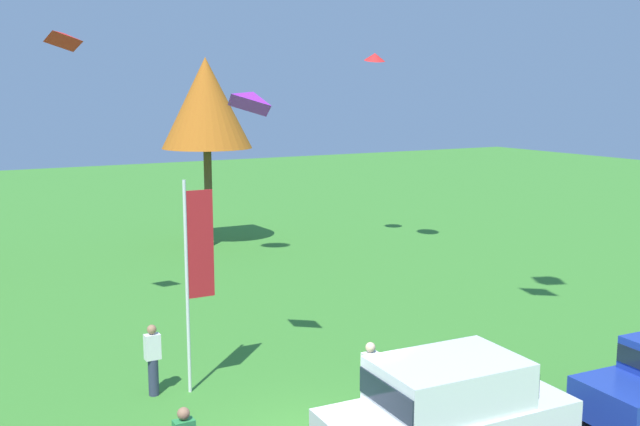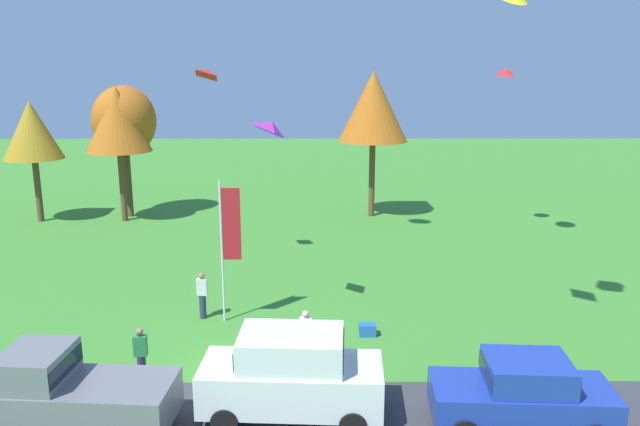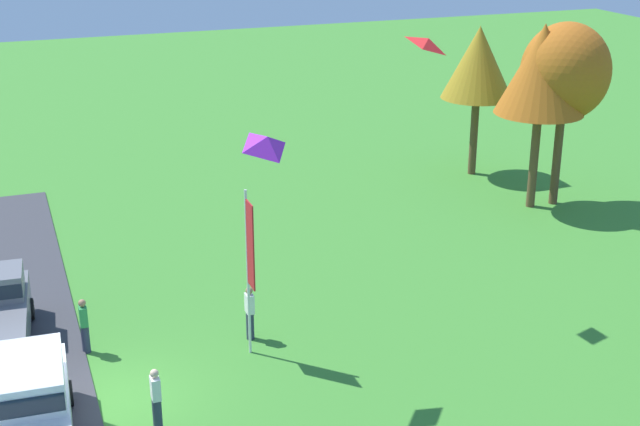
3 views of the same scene
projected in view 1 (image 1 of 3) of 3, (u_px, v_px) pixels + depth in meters
The scene contains 9 objects.
car_suv_mid_row at pixel (447, 416), 13.41m from camera, with size 4.70×2.25×2.28m.
person_beside_suv at pixel (153, 359), 17.40m from camera, with size 0.36×0.24×1.71m.
person_on_lawn at pixel (370, 379), 16.20m from camera, with size 0.36×0.24×1.71m.
tree_center_back at pixel (206, 104), 33.42m from camera, with size 4.04×4.04×8.54m.
flag_banner at pixel (196, 259), 17.32m from camera, with size 0.71×0.08×5.06m.
cooler_box at pixel (394, 363), 19.02m from camera, with size 0.56×0.40×0.40m, color blue.
kite_delta_high_right at pixel (375, 57), 32.71m from camera, with size 0.93×0.93×0.33m, color red.
kite_diamond_high_left at pixel (64, 38), 20.97m from camera, with size 0.84×0.98×0.25m, color red.
kite_diamond_low_drifter at pixel (253, 99), 17.60m from camera, with size 1.00×0.92×0.35m, color purple.
Camera 1 is at (-6.75, -12.06, 7.05)m, focal length 42.00 mm.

